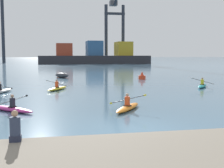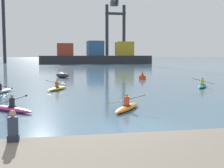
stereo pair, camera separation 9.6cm
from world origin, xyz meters
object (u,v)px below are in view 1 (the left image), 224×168
object	(u,v)px
kayak_orange	(128,107)
seated_onlooker	(15,128)
container_barge	(95,56)
channel_buoy	(142,76)
kayak_magenta	(12,108)
kayak_teal	(202,85)
kayak_yellow	(57,88)
gantry_crane_west_mid	(115,22)
capsized_dinghy	(62,75)
kayak_white	(0,91)

from	to	relation	value
kayak_orange	seated_onlooker	xyz separation A→B (m)	(-5.23, -7.80, 0.89)
kayak_orange	container_barge	bearing A→B (deg)	83.20
channel_buoy	kayak_orange	size ratio (longest dim) A/B	0.31
kayak_magenta	kayak_teal	xyz separation A→B (m)	(16.40, 9.66, -0.00)
kayak_yellow	gantry_crane_west_mid	bearing A→B (deg)	75.13
capsized_dinghy	channel_buoy	world-z (taller)	channel_buoy
channel_buoy	kayak_magenta	bearing A→B (deg)	-123.78
kayak_orange	kayak_yellow	xyz separation A→B (m)	(-3.73, 10.77, 0.00)
capsized_dinghy	seated_onlooker	distance (m)	33.40
kayak_teal	seated_onlooker	distance (m)	23.79
container_barge	capsized_dinghy	xyz separation A→B (m)	(-13.81, -66.57, -2.33)
kayak_teal	kayak_white	distance (m)	18.35
kayak_orange	seated_onlooker	world-z (taller)	seated_onlooker
channel_buoy	container_barge	bearing A→B (deg)	86.92
kayak_yellow	container_barge	bearing A→B (deg)	79.74
kayak_white	container_barge	bearing A→B (deg)	76.84
capsized_dinghy	seated_onlooker	world-z (taller)	seated_onlooker
kayak_yellow	seated_onlooker	size ratio (longest dim) A/B	3.66
gantry_crane_west_mid	seated_onlooker	xyz separation A→B (m)	(-25.14, -107.61, -14.53)
kayak_teal	container_barge	bearing A→B (deg)	89.31
channel_buoy	seated_onlooker	size ratio (longest dim) A/B	1.12
seated_onlooker	kayak_teal	bearing A→B (deg)	50.14
kayak_teal	seated_onlooker	bearing A→B (deg)	-129.86
container_barge	seated_onlooker	world-z (taller)	container_barge
kayak_magenta	kayak_white	xyz separation A→B (m)	(-1.92, 8.69, -0.00)
kayak_white	gantry_crane_west_mid	bearing A→B (deg)	72.64
container_barge	channel_buoy	xyz separation A→B (m)	(-3.81, -71.00, -2.32)
kayak_magenta	container_barge	bearing A→B (deg)	79.22
capsized_dinghy	seated_onlooker	xyz separation A→B (m)	(-2.41, -33.31, 0.71)
gantry_crane_west_mid	kayak_white	distance (m)	95.88
kayak_yellow	seated_onlooker	distance (m)	18.66
capsized_dinghy	container_barge	bearing A→B (deg)	78.28
channel_buoy	capsized_dinghy	bearing A→B (deg)	156.09
kayak_orange	kayak_teal	size ratio (longest dim) A/B	1.02
seated_onlooker	gantry_crane_west_mid	bearing A→B (deg)	76.85
kayak_teal	kayak_magenta	bearing A→B (deg)	-149.52
kayak_teal	kayak_yellow	bearing A→B (deg)	178.66
capsized_dinghy	kayak_yellow	bearing A→B (deg)	-93.51
gantry_crane_west_mid	kayak_magenta	xyz separation A→B (m)	(-26.31, -99.01, -15.41)
capsized_dinghy	kayak_magenta	distance (m)	24.97
kayak_magenta	kayak_white	bearing A→B (deg)	102.48
gantry_crane_west_mid	kayak_yellow	distance (m)	93.40
capsized_dinghy	kayak_teal	bearing A→B (deg)	-49.57
container_barge	kayak_magenta	size ratio (longest dim) A/B	13.63
capsized_dinghy	kayak_yellow	size ratio (longest dim) A/B	0.85
gantry_crane_west_mid	channel_buoy	xyz separation A→B (m)	(-12.74, -78.73, -15.23)
kayak_magenta	kayak_orange	bearing A→B (deg)	-7.08
kayak_white	seated_onlooker	world-z (taller)	seated_onlooker
kayak_magenta	seated_onlooker	distance (m)	8.72
gantry_crane_west_mid	kayak_yellow	size ratio (longest dim) A/B	9.34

